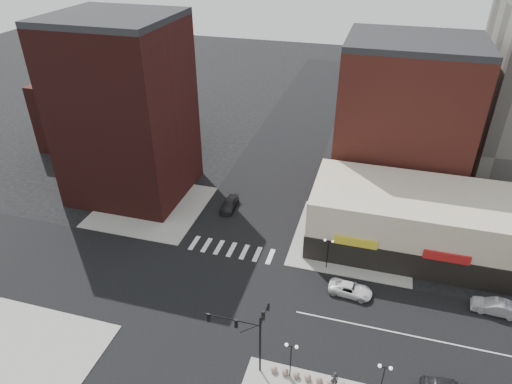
% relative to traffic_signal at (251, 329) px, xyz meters
% --- Properties ---
extents(ground, '(240.00, 240.00, 0.00)m').
position_rel_traffic_signal_xyz_m(ground, '(-7.24, 7.83, -4.96)').
color(ground, black).
rests_on(ground, ground).
extents(road_ew, '(200.00, 14.00, 0.02)m').
position_rel_traffic_signal_xyz_m(road_ew, '(-7.24, 7.83, -4.95)').
color(road_ew, black).
rests_on(road_ew, ground).
extents(road_ns, '(14.00, 200.00, 0.02)m').
position_rel_traffic_signal_xyz_m(road_ns, '(-7.24, 7.83, -4.95)').
color(road_ns, black).
rests_on(road_ns, ground).
extents(sidewalk_nw, '(15.00, 15.00, 0.12)m').
position_rel_traffic_signal_xyz_m(sidewalk_nw, '(-21.74, 22.33, -4.90)').
color(sidewalk_nw, gray).
rests_on(sidewalk_nw, ground).
extents(sidewalk_ne, '(15.00, 15.00, 0.12)m').
position_rel_traffic_signal_xyz_m(sidewalk_ne, '(7.26, 22.33, -4.90)').
color(sidewalk_ne, gray).
rests_on(sidewalk_ne, ground).
extents(sidewalk_sw, '(15.00, 15.00, 0.12)m').
position_rel_traffic_signal_xyz_m(sidewalk_sw, '(-21.74, -6.67, -4.90)').
color(sidewalk_sw, gray).
rests_on(sidewalk_sw, ground).
extents(building_nw, '(16.00, 15.00, 25.00)m').
position_rel_traffic_signal_xyz_m(building_nw, '(-26.24, 26.33, 7.54)').
color(building_nw, '#3A1412').
rests_on(building_nw, ground).
extents(building_nw_low, '(20.00, 18.00, 12.00)m').
position_rel_traffic_signal_xyz_m(building_nw_low, '(-39.24, 41.83, 1.04)').
color(building_nw_low, '#3A1412').
rests_on(building_nw_low, ground).
extents(building_ne_midrise, '(18.00, 15.00, 22.00)m').
position_rel_traffic_signal_xyz_m(building_ne_midrise, '(11.76, 37.33, 6.04)').
color(building_ne_midrise, maroon).
rests_on(building_ne_midrise, ground).
extents(building_ne_row, '(24.20, 12.20, 8.00)m').
position_rel_traffic_signal_xyz_m(building_ne_row, '(13.76, 22.83, -1.66)').
color(building_ne_row, beige).
rests_on(building_ne_row, ground).
extents(traffic_signal, '(5.59, 3.09, 7.77)m').
position_rel_traffic_signal_xyz_m(traffic_signal, '(0.00, 0.00, 0.00)').
color(traffic_signal, black).
rests_on(traffic_signal, ground).
extents(street_lamp_se_a, '(1.22, 0.32, 4.16)m').
position_rel_traffic_signal_xyz_m(street_lamp_se_a, '(3.76, -0.17, -1.67)').
color(street_lamp_se_a, black).
rests_on(street_lamp_se_a, sidewalk_se).
extents(street_lamp_se_b, '(1.22, 0.32, 4.16)m').
position_rel_traffic_signal_xyz_m(street_lamp_se_b, '(11.76, -0.17, -1.67)').
color(street_lamp_se_b, black).
rests_on(street_lamp_se_b, sidewalk_se).
extents(street_lamp_ne, '(1.22, 0.32, 4.16)m').
position_rel_traffic_signal_xyz_m(street_lamp_ne, '(4.76, 15.83, -1.67)').
color(street_lamp_ne, black).
rests_on(street_lamp_ne, sidewalk_ne).
extents(bollard_row, '(6.93, 0.63, 0.63)m').
position_rel_traffic_signal_xyz_m(bollard_row, '(5.41, -0.17, -4.53)').
color(bollard_row, '#89725F').
rests_on(bollard_row, sidewalk_se).
extents(white_suv, '(5.02, 2.67, 1.34)m').
position_rel_traffic_signal_xyz_m(white_suv, '(7.98, 12.18, -4.29)').
color(white_suv, white).
rests_on(white_suv, ground).
extents(silver_sedan, '(4.91, 2.01, 1.58)m').
position_rel_traffic_signal_xyz_m(silver_sedan, '(23.11, 13.58, -4.17)').
color(silver_sedan, '#9E9EA3').
rests_on(silver_sedan, ground).
extents(dark_sedan_north, '(2.01, 4.75, 1.37)m').
position_rel_traffic_signal_xyz_m(dark_sedan_north, '(-10.67, 25.05, -4.28)').
color(dark_sedan_north, black).
rests_on(dark_sedan_north, ground).
extents(pedestrian, '(0.71, 0.49, 1.88)m').
position_rel_traffic_signal_xyz_m(pedestrian, '(7.80, -0.17, -3.90)').
color(pedestrian, '#28262B').
rests_on(pedestrian, sidewalk_se).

